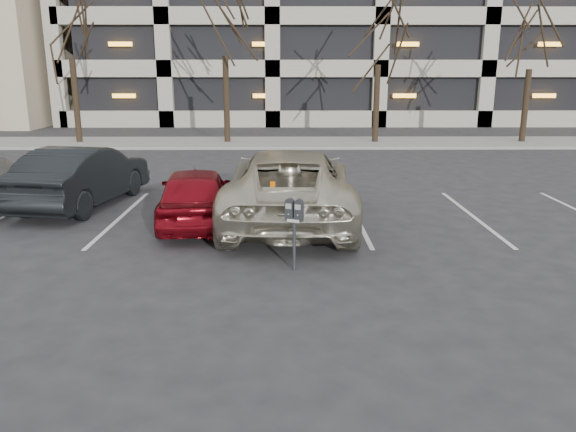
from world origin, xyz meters
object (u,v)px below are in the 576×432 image
object	(u,v)px
tree_c	(380,14)
parking_meter	(294,217)
suv_silver	(290,186)
car_dark	(83,176)
car_red	(195,195)
tree_d	(534,21)
tree_a	(67,3)

from	to	relation	value
tree_c	parking_meter	distance (m)	18.54
suv_silver	car_dark	bearing A→B (deg)	-15.59
car_red	car_dark	distance (m)	3.63
tree_c	tree_d	xyz separation A→B (m)	(7.00, 0.00, -0.32)
tree_c	car_red	size ratio (longest dim) A/B	2.08
tree_d	car_red	xyz separation A→B (m)	(-13.31, -14.31, -4.86)
tree_d	parking_meter	distance (m)	21.16
car_red	car_dark	xyz separation A→B (m)	(-3.15, 1.81, 0.11)
tree_d	parking_meter	bearing A→B (deg)	-122.64
tree_d	car_red	size ratio (longest dim) A/B	1.97
tree_d	car_dark	xyz separation A→B (m)	(-16.46, -12.51, -4.76)
car_red	car_dark	world-z (taller)	car_dark
suv_silver	car_dark	xyz separation A→B (m)	(-5.27, 1.63, -0.07)
suv_silver	car_dark	size ratio (longest dim) A/B	1.31
suv_silver	car_dark	distance (m)	5.52
car_red	car_dark	size ratio (longest dim) A/B	0.83
tree_a	parking_meter	xyz separation A→B (m)	(9.86, -17.39, -5.35)
tree_a	tree_c	world-z (taller)	tree_a
tree_a	car_dark	bearing A→B (deg)	-70.04
suv_silver	parking_meter	bearing A→B (deg)	92.42
tree_c	suv_silver	size ratio (longest dim) A/B	1.32
tree_c	car_red	world-z (taller)	tree_c
tree_a	car_dark	distance (m)	14.41
tree_a	tree_d	xyz separation A→B (m)	(21.00, 0.00, -0.78)
tree_a	parking_meter	size ratio (longest dim) A/B	6.98
parking_meter	car_dark	world-z (taller)	car_dark
tree_a	suv_silver	size ratio (longest dim) A/B	1.43
suv_silver	tree_d	bearing A→B (deg)	-126.77
tree_c	parking_meter	world-z (taller)	tree_c
tree_a	parking_meter	bearing A→B (deg)	-60.46
car_red	tree_c	bearing A→B (deg)	-118.99
tree_a	car_dark	size ratio (longest dim) A/B	1.87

